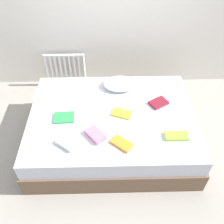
# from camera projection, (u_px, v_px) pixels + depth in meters

# --- Properties ---
(ground_plane) EXTENTS (8.00, 8.00, 0.00)m
(ground_plane) POSITION_uv_depth(u_px,v_px,m) (112.00, 140.00, 3.29)
(ground_plane) COLOR #9E998E
(bed) EXTENTS (2.00, 1.50, 0.50)m
(bed) POSITION_uv_depth(u_px,v_px,m) (112.00, 128.00, 3.12)
(bed) COLOR brown
(bed) RESTS_ON ground
(radiator) EXTENTS (0.63, 0.04, 0.46)m
(radiator) POSITION_uv_depth(u_px,v_px,m) (65.00, 68.00, 3.89)
(radiator) COLOR white
(radiator) RESTS_ON ground
(pillow) EXTENTS (0.44, 0.33, 0.10)m
(pillow) POSITION_uv_depth(u_px,v_px,m) (120.00, 84.00, 3.27)
(pillow) COLOR white
(pillow) RESTS_ON bed
(textbook_maroon) EXTENTS (0.27, 0.24, 0.03)m
(textbook_maroon) POSITION_uv_depth(u_px,v_px,m) (158.00, 103.00, 3.06)
(textbook_maroon) COLOR maroon
(textbook_maroon) RESTS_ON bed
(textbook_white) EXTENTS (0.27, 0.26, 0.04)m
(textbook_white) POSITION_uv_depth(u_px,v_px,m) (68.00, 142.00, 2.61)
(textbook_white) COLOR white
(textbook_white) RESTS_ON bed
(textbook_green) EXTENTS (0.24, 0.19, 0.02)m
(textbook_green) POSITION_uv_depth(u_px,v_px,m) (64.00, 118.00, 2.88)
(textbook_green) COLOR green
(textbook_green) RESTS_ON bed
(textbook_yellow) EXTENTS (0.26, 0.20, 0.03)m
(textbook_yellow) POSITION_uv_depth(u_px,v_px,m) (122.00, 113.00, 2.93)
(textbook_yellow) COLOR yellow
(textbook_yellow) RESTS_ON bed
(textbook_orange) EXTENTS (0.26, 0.24, 0.03)m
(textbook_orange) POSITION_uv_depth(u_px,v_px,m) (122.00, 144.00, 2.61)
(textbook_orange) COLOR orange
(textbook_orange) RESTS_ON bed
(textbook_pink) EXTENTS (0.25, 0.26, 0.05)m
(textbook_pink) POSITION_uv_depth(u_px,v_px,m) (95.00, 135.00, 2.68)
(textbook_pink) COLOR pink
(textbook_pink) RESTS_ON bed
(textbook_lime) EXTENTS (0.25, 0.13, 0.03)m
(textbook_lime) POSITION_uv_depth(u_px,v_px,m) (176.00, 136.00, 2.68)
(textbook_lime) COLOR #8CC638
(textbook_lime) RESTS_ON bed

